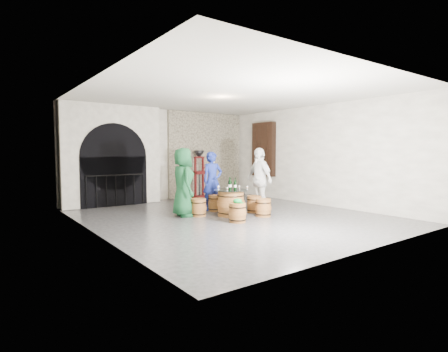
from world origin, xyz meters
TOP-DOWN VIEW (x-y plane):
  - ground at (0.00, 0.00)m, footprint 8.00×8.00m
  - wall_back at (0.00, 4.00)m, footprint 8.00×0.00m
  - wall_front at (0.00, -4.00)m, footprint 8.00×0.00m
  - wall_left at (-3.50, 0.00)m, footprint 0.00×8.00m
  - wall_right at (3.50, 0.00)m, footprint 0.00×8.00m
  - ceiling at (0.00, 0.00)m, footprint 8.00×8.00m
  - stone_facing_panel at (1.80, 3.94)m, footprint 3.20×0.12m
  - arched_opening at (-1.90, 3.74)m, footprint 3.10×0.60m
  - shuttered_window at (3.38, 2.40)m, footprint 0.23×1.10m
  - barrel_table at (0.03, 0.02)m, footprint 0.90×0.90m
  - barrel_stool_left at (-0.70, 0.49)m, footprint 0.44×0.44m
  - barrel_stool_far at (0.13, 0.88)m, footprint 0.44×0.44m
  - barrel_stool_right at (0.89, 0.06)m, footprint 0.44×0.44m
  - barrel_stool_near_right at (0.67, -0.56)m, footprint 0.44×0.44m
  - barrel_stool_near_left at (-0.36, -0.75)m, footprint 0.44×0.44m
  - green_cap at (-0.35, -0.75)m, footprint 0.26×0.22m
  - person_green at (-1.03, 0.71)m, footprint 0.76×0.99m
  - person_blue at (0.15, 1.06)m, footprint 0.66×0.47m
  - person_white at (1.08, 0.07)m, footprint 0.55×1.11m
  - wine_bottle_left at (0.04, 0.06)m, footprint 0.08×0.08m
  - wine_bottle_center at (0.11, -0.06)m, footprint 0.08×0.08m
  - wine_bottle_right at (0.08, 0.14)m, footprint 0.08×0.08m
  - tasting_glass_a at (-0.21, -0.14)m, footprint 0.05×0.05m
  - tasting_glass_b at (0.31, 0.00)m, footprint 0.05×0.05m
  - tasting_glass_c at (-0.16, 0.32)m, footprint 0.05×0.05m
  - tasting_glass_d at (0.31, 0.19)m, footprint 0.05×0.05m
  - tasting_glass_e at (0.39, -0.23)m, footprint 0.05×0.05m
  - tasting_glass_f at (-0.26, 0.20)m, footprint 0.05×0.05m
  - side_barrel at (0.19, 2.89)m, footprint 0.46×0.46m
  - corking_press at (1.25, 3.54)m, footprint 0.75×0.46m
  - control_box at (2.05, 3.86)m, footprint 0.18×0.10m

SIDE VIEW (x-z plane):
  - ground at x=0.00m, z-range 0.00..0.00m
  - barrel_stool_left at x=-0.70m, z-range 0.00..0.47m
  - barrel_stool_far at x=0.13m, z-range 0.00..0.47m
  - barrel_stool_right at x=0.89m, z-range 0.00..0.47m
  - barrel_stool_near_right at x=0.67m, z-range 0.00..0.47m
  - barrel_stool_near_left at x=-0.36m, z-range 0.00..0.47m
  - side_barrel at x=0.19m, z-range 0.00..0.61m
  - barrel_table at x=0.03m, z-range 0.00..0.70m
  - green_cap at x=-0.35m, z-range 0.46..0.57m
  - tasting_glass_a at x=-0.21m, z-range 0.70..0.80m
  - tasting_glass_b at x=0.31m, z-range 0.70..0.80m
  - tasting_glass_c at x=-0.16m, z-range 0.70..0.80m
  - tasting_glass_d at x=0.31m, z-range 0.70..0.80m
  - tasting_glass_e at x=0.39m, z-range 0.70..0.80m
  - tasting_glass_f at x=-0.26m, z-range 0.70..0.80m
  - wine_bottle_left at x=0.04m, z-range 0.67..0.99m
  - wine_bottle_center at x=0.11m, z-range 0.67..0.99m
  - wine_bottle_right at x=0.08m, z-range 0.67..0.99m
  - person_blue at x=0.15m, z-range 0.00..1.71m
  - person_green at x=-1.03m, z-range 0.00..1.82m
  - person_white at x=1.08m, z-range 0.00..1.82m
  - corking_press at x=1.25m, z-range 0.14..1.90m
  - control_box at x=2.05m, z-range 1.24..1.46m
  - arched_opening at x=-1.90m, z-range -0.01..3.18m
  - wall_back at x=0.00m, z-range -2.40..5.60m
  - wall_front at x=0.00m, z-range -2.40..5.60m
  - wall_left at x=-3.50m, z-range -2.40..5.60m
  - wall_right at x=3.50m, z-range -2.40..5.60m
  - stone_facing_panel at x=1.80m, z-range 0.01..3.19m
  - shuttered_window at x=3.38m, z-range 0.80..2.80m
  - ceiling at x=0.00m, z-range 3.20..3.20m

